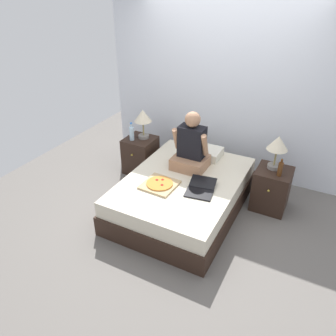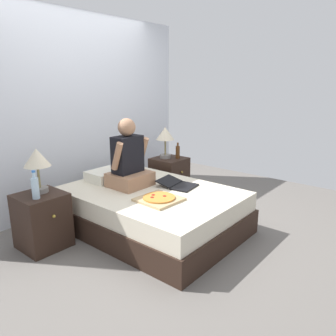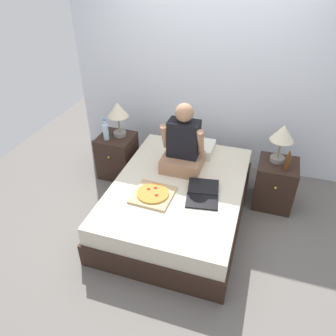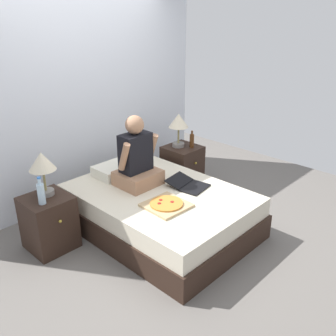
{
  "view_description": "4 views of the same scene",
  "coord_description": "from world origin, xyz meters",
  "px_view_note": "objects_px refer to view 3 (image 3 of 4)",
  "views": [
    {
      "loc": [
        1.46,
        -3.2,
        2.71
      ],
      "look_at": [
        -0.15,
        -0.15,
        0.66
      ],
      "focal_mm": 35.0,
      "sensor_mm": 36.0,
      "label": 1
    },
    {
      "loc": [
        -2.54,
        -2.36,
        1.66
      ],
      "look_at": [
        0.09,
        -0.17,
        0.74
      ],
      "focal_mm": 35.0,
      "sensor_mm": 36.0,
      "label": 2
    },
    {
      "loc": [
        0.75,
        -2.71,
        2.61
      ],
      "look_at": [
        -0.12,
        0.0,
        0.64
      ],
      "focal_mm": 35.0,
      "sensor_mm": 36.0,
      "label": 3
    },
    {
      "loc": [
        -2.52,
        -2.54,
        2.27
      ],
      "look_at": [
        0.02,
        -0.1,
        0.76
      ],
      "focal_mm": 40.0,
      "sensor_mm": 36.0,
      "label": 4
    }
  ],
  "objects_px": {
    "bed": "(178,200)",
    "laptop": "(202,196)",
    "nightstand_left": "(117,155)",
    "lamp_on_left_nightstand": "(118,112)",
    "lamp_on_right_nightstand": "(283,136)",
    "pizza_box": "(153,194)",
    "person_seated": "(183,146)",
    "nightstand_right": "(275,184)",
    "water_bottle": "(106,131)",
    "beer_bottle": "(287,162)"
  },
  "relations": [
    {
      "from": "nightstand_left",
      "to": "nightstand_right",
      "type": "xyz_separation_m",
      "value": [
        2.02,
        0.0,
        0.0
      ]
    },
    {
      "from": "person_seated",
      "to": "pizza_box",
      "type": "xyz_separation_m",
      "value": [
        -0.15,
        -0.59,
        -0.27
      ]
    },
    {
      "from": "beer_bottle",
      "to": "water_bottle",
      "type": "bearing_deg",
      "value": 179.74
    },
    {
      "from": "bed",
      "to": "pizza_box",
      "type": "xyz_separation_m",
      "value": [
        -0.19,
        -0.28,
        0.26
      ]
    },
    {
      "from": "person_seated",
      "to": "pizza_box",
      "type": "distance_m",
      "value": 0.67
    },
    {
      "from": "nightstand_right",
      "to": "water_bottle",
      "type": "bearing_deg",
      "value": -177.54
    },
    {
      "from": "bed",
      "to": "nightstand_left",
      "type": "bearing_deg",
      "value": 150.27
    },
    {
      "from": "lamp_on_left_nightstand",
      "to": "pizza_box",
      "type": "relative_size",
      "value": 1.08
    },
    {
      "from": "bed",
      "to": "water_bottle",
      "type": "height_order",
      "value": "water_bottle"
    },
    {
      "from": "lamp_on_right_nightstand",
      "to": "beer_bottle",
      "type": "bearing_deg",
      "value": -56.31
    },
    {
      "from": "bed",
      "to": "beer_bottle",
      "type": "bearing_deg",
      "value": 23.82
    },
    {
      "from": "person_seated",
      "to": "nightstand_left",
      "type": "bearing_deg",
      "value": 164.5
    },
    {
      "from": "person_seated",
      "to": "pizza_box",
      "type": "bearing_deg",
      "value": -104.04
    },
    {
      "from": "person_seated",
      "to": "bed",
      "type": "bearing_deg",
      "value": -82.03
    },
    {
      "from": "person_seated",
      "to": "lamp_on_left_nightstand",
      "type": "bearing_deg",
      "value": 161.04
    },
    {
      "from": "nightstand_left",
      "to": "person_seated",
      "type": "relative_size",
      "value": 0.73
    },
    {
      "from": "nightstand_left",
      "to": "water_bottle",
      "type": "relative_size",
      "value": 2.05
    },
    {
      "from": "bed",
      "to": "lamp_on_right_nightstand",
      "type": "xyz_separation_m",
      "value": [
        0.98,
        0.63,
        0.66
      ]
    },
    {
      "from": "nightstand_right",
      "to": "lamp_on_right_nightstand",
      "type": "distance_m",
      "value": 0.61
    },
    {
      "from": "water_bottle",
      "to": "laptop",
      "type": "xyz_separation_m",
      "value": [
        1.39,
        -0.65,
        -0.19
      ]
    },
    {
      "from": "bed",
      "to": "laptop",
      "type": "xyz_separation_m",
      "value": [
        0.3,
        -0.16,
        0.26
      ]
    },
    {
      "from": "lamp_on_right_nightstand",
      "to": "laptop",
      "type": "bearing_deg",
      "value": -130.81
    },
    {
      "from": "bed",
      "to": "pizza_box",
      "type": "distance_m",
      "value": 0.43
    },
    {
      "from": "bed",
      "to": "nightstand_right",
      "type": "distance_m",
      "value": 1.16
    },
    {
      "from": "lamp_on_right_nightstand",
      "to": "nightstand_left",
      "type": "bearing_deg",
      "value": -178.56
    },
    {
      "from": "lamp_on_right_nightstand",
      "to": "person_seated",
      "type": "bearing_deg",
      "value": -162.72
    },
    {
      "from": "beer_bottle",
      "to": "laptop",
      "type": "relative_size",
      "value": 0.5
    },
    {
      "from": "person_seated",
      "to": "water_bottle",
      "type": "bearing_deg",
      "value": 170.34
    },
    {
      "from": "lamp_on_left_nightstand",
      "to": "laptop",
      "type": "relative_size",
      "value": 0.98
    },
    {
      "from": "nightstand_right",
      "to": "beer_bottle",
      "type": "height_order",
      "value": "beer_bottle"
    },
    {
      "from": "nightstand_left",
      "to": "lamp_on_right_nightstand",
      "type": "xyz_separation_m",
      "value": [
        1.99,
        0.05,
        0.61
      ]
    },
    {
      "from": "laptop",
      "to": "beer_bottle",
      "type": "bearing_deg",
      "value": 39.26
    },
    {
      "from": "nightstand_left",
      "to": "lamp_on_left_nightstand",
      "type": "distance_m",
      "value": 0.61
    },
    {
      "from": "pizza_box",
      "to": "lamp_on_right_nightstand",
      "type": "bearing_deg",
      "value": 37.83
    },
    {
      "from": "nightstand_right",
      "to": "beer_bottle",
      "type": "bearing_deg",
      "value": -54.99
    },
    {
      "from": "nightstand_left",
      "to": "laptop",
      "type": "distance_m",
      "value": 1.52
    },
    {
      "from": "nightstand_left",
      "to": "person_seated",
      "type": "xyz_separation_m",
      "value": [
        0.97,
        -0.27,
        0.47
      ]
    },
    {
      "from": "lamp_on_right_nightstand",
      "to": "pizza_box",
      "type": "xyz_separation_m",
      "value": [
        -1.17,
        -0.91,
        -0.4
      ]
    },
    {
      "from": "nightstand_right",
      "to": "person_seated",
      "type": "height_order",
      "value": "person_seated"
    },
    {
      "from": "nightstand_left",
      "to": "water_bottle",
      "type": "height_order",
      "value": "water_bottle"
    },
    {
      "from": "bed",
      "to": "laptop",
      "type": "relative_size",
      "value": 4.22
    },
    {
      "from": "person_seated",
      "to": "laptop",
      "type": "height_order",
      "value": "person_seated"
    },
    {
      "from": "nightstand_left",
      "to": "lamp_on_right_nightstand",
      "type": "distance_m",
      "value": 2.08
    },
    {
      "from": "nightstand_right",
      "to": "beer_bottle",
      "type": "distance_m",
      "value": 0.4
    },
    {
      "from": "beer_bottle",
      "to": "lamp_on_right_nightstand",
      "type": "bearing_deg",
      "value": 123.69
    },
    {
      "from": "nightstand_left",
      "to": "lamp_on_right_nightstand",
      "type": "bearing_deg",
      "value": 1.44
    },
    {
      "from": "pizza_box",
      "to": "laptop",
      "type": "bearing_deg",
      "value": 13.89
    },
    {
      "from": "water_bottle",
      "to": "pizza_box",
      "type": "distance_m",
      "value": 1.2
    },
    {
      "from": "lamp_on_left_nightstand",
      "to": "laptop",
      "type": "xyz_separation_m",
      "value": [
        1.27,
        -0.79,
        -0.4
      ]
    },
    {
      "from": "lamp_on_left_nightstand",
      "to": "pizza_box",
      "type": "distance_m",
      "value": 1.26
    }
  ]
}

